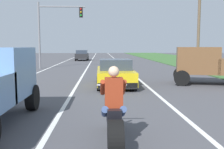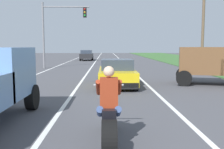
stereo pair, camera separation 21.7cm
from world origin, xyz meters
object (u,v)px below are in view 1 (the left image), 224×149
Objects in this scene: pickup_truck_right_shoulder_brown at (215,64)px; traffic_light_mast_near at (53,25)px; motorcycle_with_rider at (114,117)px; distant_car_far_ahead at (82,55)px; sports_car_yellow at (115,73)px.

pickup_truck_right_shoulder_brown is 0.86× the size of traffic_light_mast_near.
pickup_truck_right_shoulder_brown is (5.82, 8.22, 0.51)m from motorcycle_with_rider.
distant_car_far_ahead is at bearing 95.09° from motorcycle_with_rider.
motorcycle_with_rider is at bearing -93.52° from sports_car_yellow.
motorcycle_with_rider reaches higher than distant_car_far_ahead.
pickup_truck_right_shoulder_brown is at bearing -45.91° from traffic_light_mast_near.
traffic_light_mast_near is 1.50× the size of distant_car_far_ahead.
sports_car_yellow is at bearing 86.48° from motorcycle_with_rider.
pickup_truck_right_shoulder_brown is at bearing 1.83° from sports_car_yellow.
distant_car_far_ahead is (1.60, 13.70, -3.20)m from traffic_light_mast_near.
motorcycle_with_rider is 0.55× the size of distant_car_far_ahead.
distant_car_far_ahead is (-3.40, 24.52, 0.14)m from sports_car_yellow.
pickup_truck_right_shoulder_brown is 1.29× the size of distant_car_far_ahead.
sports_car_yellow is 24.75m from distant_car_far_ahead.
traffic_light_mast_near is (-10.32, 10.65, 2.87)m from pickup_truck_right_shoulder_brown.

